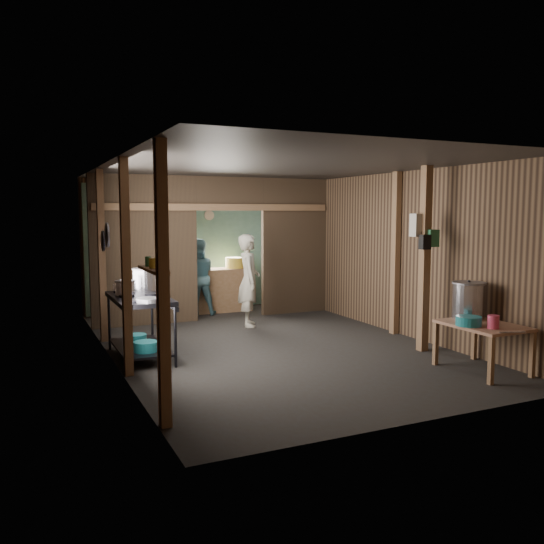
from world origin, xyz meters
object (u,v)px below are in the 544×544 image
gas_range (140,327)px  stove_pot_large (145,280)px  prep_table (482,348)px  cook (249,280)px  pink_bucket (493,322)px  stock_pot (468,301)px  yellow_tub (235,263)px

gas_range → stove_pot_large: size_ratio=4.09×
prep_table → cook: 4.13m
pink_bucket → stock_pot: bearing=72.0°
prep_table → yellow_tub: 5.56m
prep_table → yellow_tub: size_ratio=2.63×
gas_range → pink_bucket: gas_range is taller
pink_bucket → cook: 4.30m
stove_pot_large → pink_bucket: stove_pot_large is taller
pink_bucket → yellow_tub: (-1.10, 5.65, 0.28)m
cook → stove_pot_large: bearing=134.0°
gas_range → cook: (2.16, 1.40, 0.37)m
gas_range → stock_pot: bearing=-28.1°
stove_pot_large → yellow_tub: 3.46m
gas_range → pink_bucket: 4.48m
yellow_tub → prep_table: bearing=-77.4°
yellow_tub → stove_pot_large: bearing=-132.5°
pink_bucket → yellow_tub: size_ratio=0.42×
gas_range → prep_table: gas_range is taller
gas_range → stove_pot_large: 0.75m
stock_pot → pink_bucket: size_ratio=3.09×
gas_range → yellow_tub: 3.95m
stove_pot_large → stock_pot: stove_pot_large is taller
yellow_tub → cook: (-0.35, -1.60, -0.16)m
yellow_tub → stock_pot: bearing=-75.5°
prep_table → cook: (-1.55, 3.79, 0.50)m
prep_table → stock_pot: (0.10, 0.36, 0.52)m
cook → prep_table: bearing=-139.4°
pink_bucket → cook: cook is taller
stove_pot_large → pink_bucket: bearing=-42.0°
yellow_tub → cook: size_ratio=0.24×
stock_pot → pink_bucket: (-0.20, -0.62, -0.15)m
pink_bucket → stove_pot_large: bearing=138.0°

